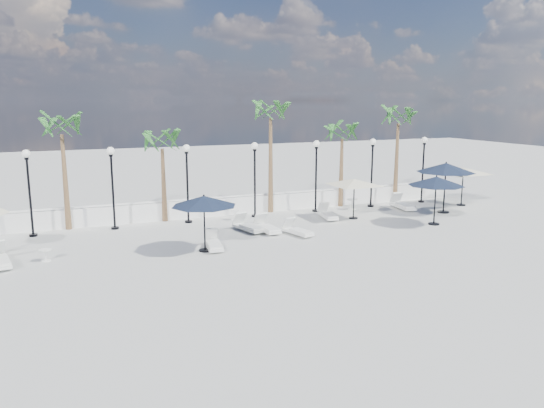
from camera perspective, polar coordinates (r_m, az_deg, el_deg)
name	(u,v)px	position (r m, az deg, el deg)	size (l,w,h in m)	color
ground	(311,249)	(21.63, 4.25, -4.80)	(100.00, 100.00, 0.00)	#ADADA7
balustrade	(248,204)	(28.24, -2.56, -0.04)	(26.00, 0.30, 1.01)	white
lamppost_0	(28,181)	(25.33, -24.72, 2.31)	(0.36, 0.36, 3.84)	black
lamppost_1	(112,176)	(25.42, -16.83, 2.88)	(0.36, 0.36, 3.84)	black
lamppost_2	(187,172)	(25.98, -9.13, 3.38)	(0.36, 0.36, 3.84)	black
lamppost_3	(255,169)	(26.99, -1.87, 3.80)	(0.36, 0.36, 3.84)	black
lamppost_4	(316,166)	(28.40, 4.77, 4.13)	(0.36, 0.36, 3.84)	black
lamppost_5	(372,163)	(30.15, 10.72, 4.38)	(0.36, 0.36, 3.84)	black
lamppost_6	(423,160)	(32.19, 15.97, 4.56)	(0.36, 0.36, 3.84)	black
palm_0	(62,131)	(25.91, -21.70, 7.26)	(2.60, 2.60, 5.50)	brown
palm_1	(162,146)	(26.42, -11.74, 6.17)	(2.60, 2.60, 4.70)	brown
palm_2	(271,116)	(27.97, -0.15, 9.45)	(2.60, 2.60, 6.10)	brown
palm_3	(342,136)	(29.92, 7.55, 7.23)	(2.60, 2.60, 4.90)	brown
palm_4	(398,121)	(31.88, 13.43, 8.66)	(2.60, 2.60, 5.70)	brown
lounger_2	(214,243)	(21.62, -6.31, -4.24)	(0.80, 1.82, 0.66)	silver
lounger_3	(248,226)	(24.35, -2.56, -2.40)	(1.04, 1.97, 0.70)	silver
lounger_4	(298,230)	(23.68, 2.77, -2.86)	(0.95, 1.77, 0.63)	silver
lounger_5	(267,227)	(24.18, -0.57, -2.50)	(0.72, 1.89, 0.69)	silver
lounger_6	(328,214)	(27.05, 6.00, -1.11)	(0.85, 1.85, 0.67)	silver
lounger_7	(403,205)	(30.12, 13.89, -0.08)	(0.91, 2.06, 0.75)	silver
side_table_0	(46,254)	(21.60, -23.18, -4.98)	(0.46, 0.46, 0.45)	silver
side_table_1	(235,214)	(26.68, -4.02, -1.12)	(0.48, 0.48, 0.47)	silver
side_table_2	(352,203)	(29.49, 8.64, 0.08)	(0.60, 0.60, 0.58)	silver
parasol_navy_left	(204,201)	(20.95, -7.34, 0.29)	(2.60, 2.60, 2.29)	black
parasol_navy_mid	(436,181)	(26.50, 17.25, 2.34)	(2.68, 2.68, 2.40)	black
parasol_navy_right	(446,168)	(29.47, 18.21, 3.70)	(3.06, 3.06, 2.74)	black
parasol_cream_sq_a	(354,179)	(26.95, 8.86, 2.65)	(4.45, 4.45, 2.19)	black
parasol_cream_sq_b	(464,168)	(31.92, 19.91, 3.69)	(4.69, 4.69, 2.35)	black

